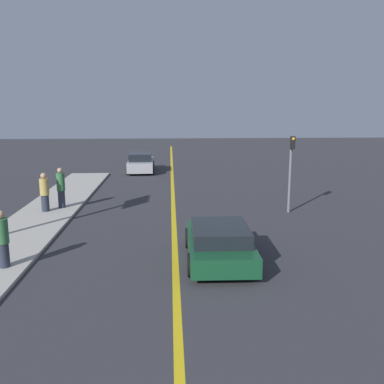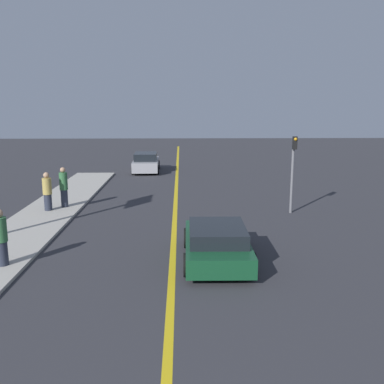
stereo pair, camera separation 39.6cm
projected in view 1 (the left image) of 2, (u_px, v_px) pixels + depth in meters
The scene contains 8 objects.
road_center_line at pixel (173, 208), 19.95m from camera, with size 0.20×60.00×0.01m.
sidewalk_left at pixel (22, 234), 15.75m from camera, with size 2.56×28.02×0.11m.
car_near_right_lane at pixel (219, 243), 13.11m from camera, with size 2.06×4.01×1.16m.
car_ahead_center at pixel (141, 163), 30.55m from camera, with size 1.96×4.16×1.37m.
pedestrian_mid_group at pixel (2, 239), 12.28m from camera, with size 0.38×0.38×1.69m.
pedestrian_far_standing at pixel (45, 192), 18.78m from camera, with size 0.40×0.40×1.72m.
pedestrian_by_sign at pixel (61, 188), 19.43m from camera, with size 0.37×0.37×1.84m.
traffic_light at pixel (291, 165), 18.72m from camera, with size 0.18×0.40×3.40m.
Camera 1 is at (-0.13, -1.41, 4.74)m, focal length 40.00 mm.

